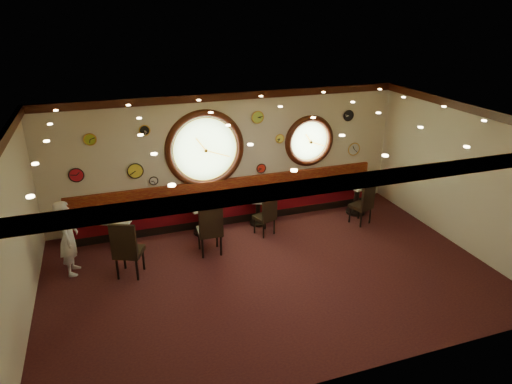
{
  "coord_description": "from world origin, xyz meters",
  "views": [
    {
      "loc": [
        -2.89,
        -7.52,
        5.14
      ],
      "look_at": [
        -0.03,
        0.8,
        1.5
      ],
      "focal_mm": 32.0,
      "sensor_mm": 36.0,
      "label": 1
    }
  ],
  "objects_px": {
    "chair_d": "(364,201)",
    "condiment_b_bottle": "(204,198)",
    "condiment_b_salt": "(200,201)",
    "condiment_a_pepper": "(121,214)",
    "chair_c": "(267,213)",
    "condiment_c_salt": "(253,196)",
    "table_b": "(202,215)",
    "table_c": "(258,207)",
    "condiment_c_pepper": "(259,196)",
    "condiment_c_bottle": "(261,193)",
    "condiment_a_salt": "(111,216)",
    "waiter": "(68,238)",
    "table_a": "(119,228)",
    "condiment_a_bottle": "(121,212)",
    "condiment_d_salt": "(357,180)",
    "condiment_d_bottle": "(360,177)",
    "condiment_b_pepper": "(203,202)",
    "table_d": "(357,194)",
    "condiment_d_pepper": "(358,181)",
    "chair_a": "(126,246)",
    "chair_b": "(210,226)"
  },
  "relations": [
    {
      "from": "waiter",
      "to": "condiment_d_pepper",
      "type": "bearing_deg",
      "value": -77.99
    },
    {
      "from": "chair_a",
      "to": "condiment_b_bottle",
      "type": "height_order",
      "value": "chair_a"
    },
    {
      "from": "condiment_d_salt",
      "to": "waiter",
      "type": "height_order",
      "value": "waiter"
    },
    {
      "from": "table_a",
      "to": "condiment_a_bottle",
      "type": "xyz_separation_m",
      "value": [
        0.08,
        0.05,
        0.36
      ]
    },
    {
      "from": "condiment_b_pepper",
      "to": "condiment_c_salt",
      "type": "bearing_deg",
      "value": 2.85
    },
    {
      "from": "condiment_b_bottle",
      "to": "condiment_d_bottle",
      "type": "relative_size",
      "value": 1.22
    },
    {
      "from": "chair_d",
      "to": "condiment_a_pepper",
      "type": "height_order",
      "value": "chair_d"
    },
    {
      "from": "condiment_b_salt",
      "to": "waiter",
      "type": "xyz_separation_m",
      "value": [
        -2.89,
        -0.87,
        -0.03
      ]
    },
    {
      "from": "table_c",
      "to": "condiment_a_pepper",
      "type": "relative_size",
      "value": 7.77
    },
    {
      "from": "condiment_b_salt",
      "to": "condiment_a_pepper",
      "type": "xyz_separation_m",
      "value": [
        -1.81,
        -0.13,
        0.0
      ]
    },
    {
      "from": "condiment_a_salt",
      "to": "condiment_d_bottle",
      "type": "bearing_deg",
      "value": 0.29
    },
    {
      "from": "table_d",
      "to": "condiment_d_bottle",
      "type": "distance_m",
      "value": 0.43
    },
    {
      "from": "chair_d",
      "to": "condiment_a_bottle",
      "type": "bearing_deg",
      "value": 151.96
    },
    {
      "from": "condiment_d_salt",
      "to": "condiment_b_bottle",
      "type": "distance_m",
      "value": 3.99
    },
    {
      "from": "condiment_d_pepper",
      "to": "waiter",
      "type": "distance_m",
      "value": 7.01
    },
    {
      "from": "chair_d",
      "to": "condiment_b_salt",
      "type": "relative_size",
      "value": 6.13
    },
    {
      "from": "chair_b",
      "to": "condiment_b_salt",
      "type": "height_order",
      "value": "chair_b"
    },
    {
      "from": "condiment_d_salt",
      "to": "condiment_d_pepper",
      "type": "distance_m",
      "value": 0.04
    },
    {
      "from": "table_a",
      "to": "condiment_c_salt",
      "type": "distance_m",
      "value": 3.23
    },
    {
      "from": "table_b",
      "to": "condiment_c_bottle",
      "type": "xyz_separation_m",
      "value": [
        1.53,
        0.08,
        0.33
      ]
    },
    {
      "from": "table_b",
      "to": "waiter",
      "type": "distance_m",
      "value": 3.04
    },
    {
      "from": "condiment_c_salt",
      "to": "condiment_c_bottle",
      "type": "height_order",
      "value": "condiment_c_bottle"
    },
    {
      "from": "condiment_a_salt",
      "to": "waiter",
      "type": "xyz_separation_m",
      "value": [
        -0.86,
        -0.75,
        -0.02
      ]
    },
    {
      "from": "table_b",
      "to": "condiment_b_bottle",
      "type": "xyz_separation_m",
      "value": [
        0.08,
        0.13,
        0.37
      ]
    },
    {
      "from": "chair_d",
      "to": "condiment_b_bottle",
      "type": "height_order",
      "value": "chair_d"
    },
    {
      "from": "condiment_c_pepper",
      "to": "condiment_d_bottle",
      "type": "height_order",
      "value": "condiment_d_bottle"
    },
    {
      "from": "chair_b",
      "to": "condiment_c_salt",
      "type": "xyz_separation_m",
      "value": [
        1.35,
        1.12,
        0.08
      ]
    },
    {
      "from": "condiment_a_salt",
      "to": "condiment_b_bottle",
      "type": "height_order",
      "value": "condiment_b_bottle"
    },
    {
      "from": "table_c",
      "to": "condiment_c_pepper",
      "type": "distance_m",
      "value": 0.32
    },
    {
      "from": "table_b",
      "to": "chair_c",
      "type": "distance_m",
      "value": 1.55
    },
    {
      "from": "condiment_a_bottle",
      "to": "condiment_d_bottle",
      "type": "relative_size",
      "value": 1.09
    },
    {
      "from": "table_b",
      "to": "condiment_d_salt",
      "type": "distance_m",
      "value": 4.09
    },
    {
      "from": "chair_c",
      "to": "condiment_b_pepper",
      "type": "bearing_deg",
      "value": 137.2
    },
    {
      "from": "condiment_c_salt",
      "to": "condiment_c_bottle",
      "type": "distance_m",
      "value": 0.23
    },
    {
      "from": "table_d",
      "to": "condiment_b_salt",
      "type": "relative_size",
      "value": 8.9
    },
    {
      "from": "table_a",
      "to": "condiment_d_bottle",
      "type": "relative_size",
      "value": 6.59
    },
    {
      "from": "chair_c",
      "to": "waiter",
      "type": "bearing_deg",
      "value": 162.79
    },
    {
      "from": "chair_c",
      "to": "condiment_c_pepper",
      "type": "relative_size",
      "value": 6.93
    },
    {
      "from": "condiment_a_bottle",
      "to": "chair_a",
      "type": "bearing_deg",
      "value": -89.78
    },
    {
      "from": "table_c",
      "to": "table_d",
      "type": "distance_m",
      "value": 2.67
    },
    {
      "from": "table_a",
      "to": "condiment_c_salt",
      "type": "relative_size",
      "value": 8.19
    },
    {
      "from": "chair_d",
      "to": "condiment_c_salt",
      "type": "relative_size",
      "value": 5.98
    },
    {
      "from": "chair_d",
      "to": "condiment_d_bottle",
      "type": "distance_m",
      "value": 0.89
    },
    {
      "from": "table_b",
      "to": "condiment_d_salt",
      "type": "height_order",
      "value": "condiment_d_salt"
    },
    {
      "from": "condiment_c_pepper",
      "to": "condiment_c_bottle",
      "type": "distance_m",
      "value": 0.1
    },
    {
      "from": "chair_c",
      "to": "condiment_c_salt",
      "type": "xyz_separation_m",
      "value": [
        -0.13,
        0.64,
        0.2
      ]
    },
    {
      "from": "condiment_b_salt",
      "to": "condiment_a_pepper",
      "type": "height_order",
      "value": "condiment_a_pepper"
    },
    {
      "from": "condiment_c_salt",
      "to": "condiment_a_bottle",
      "type": "height_order",
      "value": "condiment_a_bottle"
    },
    {
      "from": "table_a",
      "to": "condiment_a_bottle",
      "type": "relative_size",
      "value": 6.02
    },
    {
      "from": "condiment_c_pepper",
      "to": "condiment_d_salt",
      "type": "bearing_deg",
      "value": -4.36
    }
  ]
}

